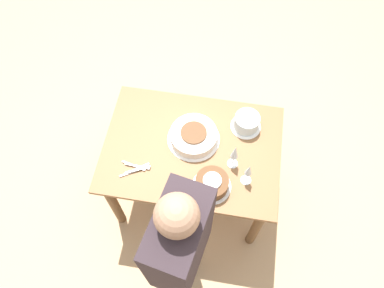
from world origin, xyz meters
TOP-DOWN VIEW (x-y plane):
  - ground_plane at (0.00, 0.00)m, footprint 12.00×12.00m
  - dining_table at (0.00, 0.00)m, footprint 1.20×0.85m
  - cake_center_white at (-0.00, 0.07)m, footprint 0.36×0.36m
  - cake_front_chocolate at (0.17, -0.26)m, footprint 0.25×0.25m
  - cake_back_decorated at (0.34, 0.22)m, footprint 0.21×0.21m
  - wine_glass_near at (0.28, -0.08)m, footprint 0.07×0.07m
  - wine_glass_far at (0.38, -0.18)m, footprint 0.07×0.07m
  - fork_pile at (-0.34, -0.22)m, footprint 0.20×0.13m
  - person_cutting at (0.06, -0.74)m, footprint 0.29×0.43m

SIDE VIEW (x-z plane):
  - ground_plane at x=0.00m, z-range 0.00..0.00m
  - dining_table at x=0.00m, z-range 0.24..1.01m
  - fork_pile at x=-0.34m, z-range 0.76..0.78m
  - cake_center_white at x=0.00m, z-range 0.76..0.85m
  - cake_front_chocolate at x=0.17m, z-range 0.76..0.86m
  - cake_back_decorated at x=0.34m, z-range 0.76..0.88m
  - wine_glass_far at x=0.38m, z-range 0.80..1.01m
  - wine_glass_near at x=0.28m, z-range 0.80..1.04m
  - person_cutting at x=0.06m, z-range 0.18..1.86m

